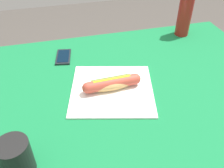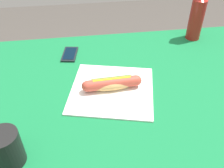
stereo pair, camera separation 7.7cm
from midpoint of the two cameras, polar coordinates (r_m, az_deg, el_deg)
name	(u,v)px [view 1 (the left image)]	position (r m, az deg, el deg)	size (l,w,h in m)	color
dining_table	(132,118)	(1.00, 2.36, -7.90)	(1.24, 0.99, 0.77)	brown
paper_wrapper	(112,90)	(0.94, -2.37, -1.37)	(0.30, 0.30, 0.01)	white
hot_dog	(112,83)	(0.92, -2.43, 0.04)	(0.23, 0.06, 0.05)	tan
cell_phone	(63,57)	(1.15, -13.01, 6.05)	(0.08, 0.13, 0.01)	black
soda_bottle	(185,14)	(1.31, 14.75, 15.34)	(0.07, 0.07, 0.25)	maroon
drinking_cup	(16,158)	(0.73, -24.18, -15.35)	(0.09, 0.09, 0.11)	black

